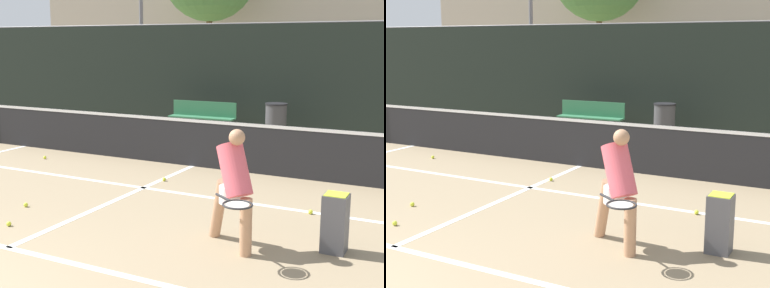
% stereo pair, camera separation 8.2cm
% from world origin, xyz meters
% --- Properties ---
extents(court_baseline_near, '(11.00, 0.10, 0.01)m').
position_xyz_m(court_baseline_near, '(0.00, 2.19, 0.00)').
color(court_baseline_near, white).
rests_on(court_baseline_near, ground).
extents(court_service_line, '(8.25, 0.10, 0.01)m').
position_xyz_m(court_service_line, '(0.00, 5.23, 0.00)').
color(court_service_line, white).
rests_on(court_service_line, ground).
extents(court_center_mark, '(0.10, 4.87, 0.01)m').
position_xyz_m(court_center_mark, '(0.00, 4.62, 0.00)').
color(court_center_mark, white).
rests_on(court_center_mark, ground).
extents(net, '(11.09, 0.09, 1.07)m').
position_xyz_m(net, '(0.00, 7.06, 0.51)').
color(net, slate).
rests_on(net, ground).
extents(fence_back, '(24.00, 0.06, 2.96)m').
position_xyz_m(fence_back, '(0.00, 11.68, 1.47)').
color(fence_back, black).
rests_on(fence_back, ground).
extents(player_practicing, '(0.95, 1.05, 1.47)m').
position_xyz_m(player_practicing, '(2.41, 3.46, 0.79)').
color(player_practicing, tan).
rests_on(player_practicing, ground).
extents(tennis_ball_scattered_0, '(0.07, 0.07, 0.07)m').
position_xyz_m(tennis_ball_scattered_0, '(2.91, 5.15, 0.03)').
color(tennis_ball_scattered_0, '#D1E033').
rests_on(tennis_ball_scattered_0, ground).
extents(tennis_ball_scattered_4, '(0.07, 0.07, 0.07)m').
position_xyz_m(tennis_ball_scattered_4, '(-1.00, 3.51, 0.03)').
color(tennis_ball_scattered_4, '#D1E033').
rests_on(tennis_ball_scattered_4, ground).
extents(tennis_ball_scattered_6, '(0.07, 0.07, 0.07)m').
position_xyz_m(tennis_ball_scattered_6, '(-3.09, 6.20, 0.03)').
color(tennis_ball_scattered_6, '#D1E033').
rests_on(tennis_ball_scattered_6, ground).
extents(tennis_ball_scattered_10, '(0.07, 0.07, 0.07)m').
position_xyz_m(tennis_ball_scattered_10, '(0.09, 5.79, 0.03)').
color(tennis_ball_scattered_10, '#D1E033').
rests_on(tennis_ball_scattered_10, ground).
extents(tennis_ball_scattered_11, '(0.07, 0.07, 0.07)m').
position_xyz_m(tennis_ball_scattered_11, '(-0.58, 2.77, 0.03)').
color(tennis_ball_scattered_11, '#D1E033').
rests_on(tennis_ball_scattered_11, ground).
extents(ball_hopper, '(0.28, 0.28, 0.71)m').
position_xyz_m(ball_hopper, '(3.52, 3.90, 0.37)').
color(ball_hopper, '#4C4C51').
rests_on(ball_hopper, ground).
extents(courtside_bench, '(1.87, 0.43, 0.86)m').
position_xyz_m(courtside_bench, '(-1.55, 10.65, 0.48)').
color(courtside_bench, '#33724C').
rests_on(courtside_bench, ground).
extents(trash_bin, '(0.56, 0.56, 0.91)m').
position_xyz_m(trash_bin, '(0.48, 10.77, 0.46)').
color(trash_bin, '#3F3F42').
rests_on(trash_bin, ground).
extents(parked_car, '(1.70, 4.43, 1.42)m').
position_xyz_m(parked_car, '(-2.58, 15.84, 0.60)').
color(parked_car, maroon).
rests_on(parked_car, ground).
extents(building_far, '(36.00, 2.40, 6.58)m').
position_xyz_m(building_far, '(0.00, 24.40, 3.29)').
color(building_far, gray).
rests_on(building_far, ground).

